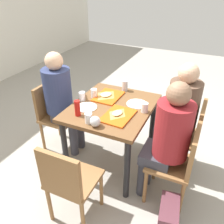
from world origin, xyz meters
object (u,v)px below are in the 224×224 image
Objects in this scene: main_table at (112,115)px; pizza_slice_a at (117,113)px; foil_bundle at (95,121)px; soda_can at (125,86)px; condiment_bottle at (77,108)px; chair_far_side at (54,112)px; plastic_cup_c at (89,118)px; chair_near_right at (189,133)px; chair_near_left at (180,161)px; person_in_red at (168,135)px; plastic_cup_a at (82,96)px; paper_plate_center at (87,107)px; pizza_slice_b at (106,95)px; person_far_side at (61,96)px; chair_left_end at (68,180)px; handbag at (168,217)px; tray_red_far at (108,96)px; plastic_cup_b at (145,107)px; tray_red_near at (118,116)px; paper_plate_near_edge at (137,104)px; plastic_cup_d at (94,93)px; person_in_brown_jacket at (179,110)px.

main_table is 0.25m from pizza_slice_a.
main_table is at bearing 2.86° from foil_bundle.
soda_can is 0.75m from condiment_bottle.
chair_far_side is 0.89m from plastic_cup_c.
foil_bundle reaches higher than chair_near_right.
chair_far_side is 0.94m from soda_can.
pizza_slice_a is (0.08, 0.66, 0.29)m from chair_near_left.
person_in_red is 0.89m from condiment_bottle.
chair_near_right is at bearing -76.93° from plastic_cup_a.
paper_plate_center is 0.94× the size of pizza_slice_b.
plastic_cup_a is at bearing -94.51° from person_far_side.
chair_left_end is 0.92m from handbag.
plastic_cup_c is at bearing -170.77° from pizza_slice_b.
tray_red_far is 1.54× the size of pizza_slice_b.
pizza_slice_a is at bearing -138.81° from pizza_slice_b.
plastic_cup_c is 0.09m from foil_bundle.
foil_bundle reaches higher than pizza_slice_b.
plastic_cup_b is (0.17, -0.57, 0.05)m from paper_plate_center.
tray_red_near is (0.07, 0.51, 0.03)m from person_in_red.
foil_bundle is (-0.25, 0.11, 0.03)m from pizza_slice_a.
paper_plate_near_edge is (0.14, -1.02, 0.27)m from chair_far_side.
plastic_cup_d is at bearing 97.77° from chair_near_right.
chair_far_side is at bearing 75.72° from paper_plate_center.
plastic_cup_b is (0.19, -0.20, 0.04)m from tray_red_near.
pizza_slice_b is at bearing 87.22° from paper_plate_near_edge.
soda_can reaches higher than tray_red_near.
foil_bundle is at bearing -177.14° from soda_can.
tray_red_far is 0.17m from plastic_cup_d.
foil_bundle is at bearing -2.57° from chair_left_end.
person_in_red is 3.47× the size of tray_red_near.
plastic_cup_a is 0.82× the size of soda_can.
person_in_brown_jacket reaches higher than plastic_cup_c.
person_far_side is 12.51× the size of foil_bundle.
chair_near_left is at bearing -107.66° from plastic_cup_d.
tray_red_near is 0.49m from plastic_cup_d.
plastic_cup_a is (0.22, 1.00, 0.07)m from person_in_red.
person_far_side is (-0.00, -0.14, 0.25)m from chair_far_side.
person_in_red is 5.68× the size of paper_plate_near_edge.
chair_near_right is 4.27× the size of pizza_slice_a.
pizza_slice_b is 2.33× the size of foil_bundle.
person_in_red is 0.90m from pizza_slice_b.
plastic_cup_b is at bearing -88.62° from person_far_side.
chair_near_right reaches higher than main_table.
chair_left_end reaches higher than pizza_slice_a.
paper_plate_center is at bearing 122.70° from paper_plate_near_edge.
person_in_brown_jacket reaches higher than main_table.
paper_plate_near_edge is at bearing -80.66° from person_far_side.
tray_red_near is at bearing -68.58° from condiment_bottle.
pizza_slice_a is at bearing -99.63° from chair_far_side.
person_in_brown_jacket is 0.66m from pizza_slice_a.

